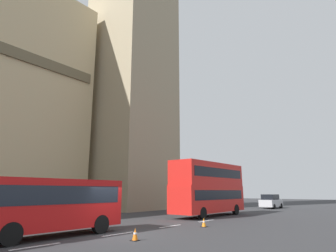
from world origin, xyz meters
TOP-DOWN VIEW (x-y plane):
  - ground_plane at (0.00, 0.00)m, footprint 160.00×160.00m
  - lane_centre_marking at (-2.13, 0.00)m, footprint 25.20×0.16m
  - double_decker_bus at (13.29, 2.00)m, footprint 9.70×2.54m
  - sedan_lead at (29.48, 1.91)m, footprint 4.40×1.86m
  - traffic_cone_west at (-0.77, -2.24)m, footprint 0.36×0.36m
  - traffic_cone_middle at (5.83, -1.96)m, footprint 0.36×0.36m

SIDE VIEW (x-z plane):
  - ground_plane at x=0.00m, z-range 0.00..0.00m
  - lane_centre_marking at x=-2.13m, z-range 0.00..0.01m
  - traffic_cone_west at x=-0.77m, z-range -0.01..0.57m
  - traffic_cone_middle at x=5.83m, z-range -0.01..0.57m
  - sedan_lead at x=29.48m, z-range -0.01..1.84m
  - double_decker_bus at x=13.29m, z-range 0.26..5.16m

